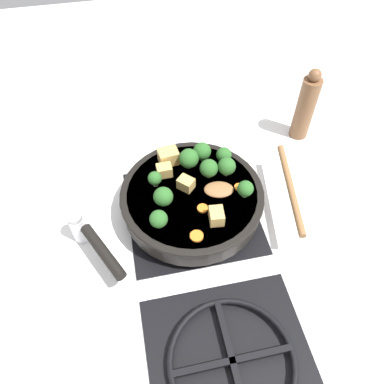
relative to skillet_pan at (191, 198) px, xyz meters
name	(u,v)px	position (x,y,z in m)	size (l,w,h in m)	color
ground_plane	(192,212)	(0.00, 0.00, -0.06)	(2.40, 2.40, 0.00)	white
front_burner_grate	(192,209)	(0.00, 0.00, -0.04)	(0.31, 0.31, 0.03)	black
rear_burner_grate	(232,362)	(0.00, 0.36, -0.04)	(0.31, 0.31, 0.03)	black
skillet_pan	(191,198)	(0.00, 0.00, 0.00)	(0.43, 0.35, 0.05)	black
wooden_spoon	(262,188)	(-0.16, 0.03, 0.03)	(0.23, 0.26, 0.02)	olive
tofu_cube_center_large	(186,184)	(0.01, -0.02, 0.04)	(0.04, 0.03, 0.03)	tan
tofu_cube_near_handle	(216,216)	(-0.04, 0.09, 0.04)	(0.04, 0.03, 0.03)	tan
tofu_cube_east_chunk	(164,170)	(0.05, -0.07, 0.04)	(0.04, 0.03, 0.03)	tan
tofu_cube_west_chunk	(168,156)	(0.03, -0.11, 0.04)	(0.05, 0.04, 0.04)	tan
broccoli_floret_near_spoon	(189,159)	(-0.01, -0.08, 0.05)	(0.05, 0.05, 0.05)	#709956
broccoli_floret_center_top	(163,197)	(0.07, 0.02, 0.05)	(0.04, 0.04, 0.05)	#709956
broccoli_floret_east_rim	(245,189)	(-0.12, 0.03, 0.05)	(0.04, 0.04, 0.04)	#709956
broccoli_floret_west_rim	(227,166)	(-0.09, -0.04, 0.05)	(0.04, 0.04, 0.05)	#709956
broccoli_floret_north_edge	(159,219)	(0.09, 0.08, 0.05)	(0.04, 0.04, 0.05)	#709956
broccoli_floret_south_cluster	(202,151)	(-0.05, -0.10, 0.05)	(0.04, 0.04, 0.05)	#709956
broccoli_floret_mid_floret	(224,155)	(-0.10, -0.08, 0.05)	(0.04, 0.04, 0.04)	#709956
broccoli_floret_small_inner	(209,168)	(-0.05, -0.04, 0.05)	(0.04, 0.04, 0.05)	#709956
broccoli_floret_tall_stem	(155,179)	(0.08, -0.04, 0.05)	(0.03, 0.03, 0.04)	#709956
carrot_slice_orange_thin	(197,236)	(0.01, 0.12, 0.03)	(0.03, 0.03, 0.01)	orange
carrot_slice_near_center	(203,208)	(-0.01, 0.05, 0.03)	(0.02, 0.02, 0.01)	orange
carrot_slice_edge_slice	(239,187)	(-0.11, 0.01, 0.03)	(0.02, 0.02, 0.01)	orange
pepper_mill	(306,107)	(-0.36, -0.21, 0.04)	(0.05, 0.05, 0.22)	brown
salt_shaker	(78,227)	(0.26, 0.02, -0.01)	(0.04, 0.04, 0.09)	white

